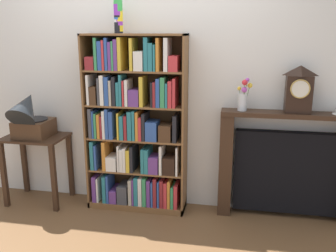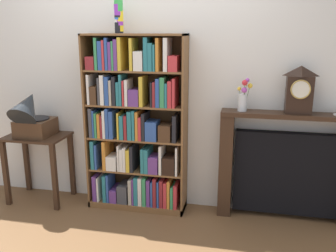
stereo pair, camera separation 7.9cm
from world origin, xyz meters
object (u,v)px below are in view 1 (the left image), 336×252
(gramophone, at_px, (30,116))
(fireplace_mantel, at_px, (286,167))
(flower_vase, at_px, (243,98))
(bookshelf, at_px, (135,130))
(cup_stack, at_px, (118,17))
(side_table_left, at_px, (37,153))
(mantel_clock, at_px, (299,89))

(gramophone, bearing_deg, fireplace_mantel, 4.44)
(fireplace_mantel, height_order, flower_vase, flower_vase)
(bookshelf, bearing_deg, flower_vase, 2.49)
(bookshelf, relative_size, flower_vase, 5.61)
(cup_stack, bearing_deg, side_table_left, -174.71)
(cup_stack, height_order, gramophone, cup_stack)
(gramophone, relative_size, flower_vase, 1.74)
(mantel_clock, bearing_deg, side_table_left, -177.50)
(side_table_left, bearing_deg, gramophone, -90.00)
(cup_stack, xyz_separation_m, mantel_clock, (1.59, 0.03, -0.61))
(gramophone, xyz_separation_m, fireplace_mantel, (2.41, 0.19, -0.41))
(gramophone, xyz_separation_m, flower_vase, (1.99, 0.16, 0.22))
(gramophone, distance_m, mantel_clock, 2.48)
(bookshelf, xyz_separation_m, side_table_left, (-1.01, -0.06, -0.27))
(flower_vase, bearing_deg, mantel_clock, 0.64)
(fireplace_mantel, distance_m, flower_vase, 0.76)
(bookshelf, relative_size, cup_stack, 5.88)
(bookshelf, xyz_separation_m, flower_vase, (0.99, 0.04, 0.34))
(side_table_left, distance_m, gramophone, 0.40)
(gramophone, bearing_deg, side_table_left, 90.00)
(mantel_clock, bearing_deg, flower_vase, -179.36)
(fireplace_mantel, height_order, mantel_clock, mantel_clock)
(bookshelf, distance_m, cup_stack, 1.04)
(fireplace_mantel, relative_size, flower_vase, 4.07)
(bookshelf, bearing_deg, gramophone, -173.28)
(bookshelf, height_order, mantel_clock, bookshelf)
(bookshelf, xyz_separation_m, fireplace_mantel, (1.41, 0.07, -0.29))
(cup_stack, distance_m, gramophone, 1.27)
(cup_stack, xyz_separation_m, gramophone, (-0.87, -0.14, -0.91))
(fireplace_mantel, distance_m, mantel_clock, 0.72)
(fireplace_mantel, bearing_deg, flower_vase, -176.51)
(fireplace_mantel, bearing_deg, side_table_left, -176.97)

